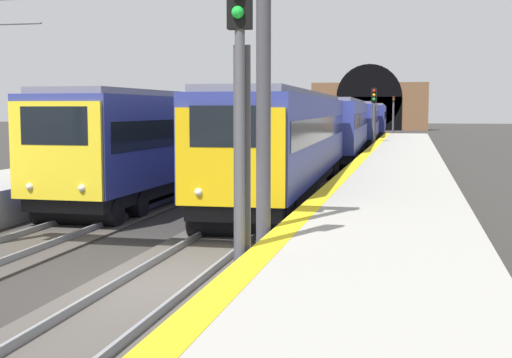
{
  "coord_description": "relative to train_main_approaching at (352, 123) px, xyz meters",
  "views": [
    {
      "loc": [
        -12.46,
        -4.6,
        3.36
      ],
      "look_at": [
        8.3,
        -0.0,
        1.25
      ],
      "focal_mm": 49.61,
      "sensor_mm": 36.0,
      "label": 1
    }
  ],
  "objects": [
    {
      "name": "ground_plane",
      "position": [
        -43.11,
        0.0,
        -2.26
      ],
      "size": [
        320.0,
        320.0,
        0.0
      ],
      "primitive_type": "plane",
      "color": "#302D2B"
    },
    {
      "name": "railway_signal_far",
      "position": [
        46.39,
        -1.89,
        0.79
      ],
      "size": [
        0.39,
        0.38,
        5.22
      ],
      "rotation": [
        0.0,
        0.0,
        3.14
      ],
      "color": "#4C4C54",
      "rests_on": "ground_plane"
    },
    {
      "name": "platform_right_edge_strip",
      "position": [
        -43.11,
        -2.29,
        -1.18
      ],
      "size": [
        112.0,
        0.5,
        0.01
      ],
      "primitive_type": "cube",
      "color": "yellow",
      "rests_on": "platform_right"
    },
    {
      "name": "track_main_line",
      "position": [
        -43.11,
        0.0,
        -2.22
      ],
      "size": [
        160.0,
        2.84,
        0.21
      ],
      "color": "#4C4742",
      "rests_on": "ground_plane"
    },
    {
      "name": "platform_right",
      "position": [
        -43.11,
        -4.0,
        -1.72
      ],
      "size": [
        112.0,
        3.92,
        1.08
      ],
      "primitive_type": "cube",
      "color": "#9E9B93",
      "rests_on": "ground_plane"
    },
    {
      "name": "tunnel_portal",
      "position": [
        59.84,
        2.29,
        1.58
      ],
      "size": [
        2.48,
        18.51,
        10.51
      ],
      "color": "brown",
      "rests_on": "ground_plane"
    },
    {
      "name": "railway_signal_mid",
      "position": [
        -4.78,
        -1.89,
        0.7
      ],
      "size": [
        0.39,
        0.38,
        4.85
      ],
      "rotation": [
        0.0,
        0.0,
        3.14
      ],
      "color": "#4C4C54",
      "rests_on": "ground_plane"
    },
    {
      "name": "overhead_signal_gantry",
      "position": [
        -42.44,
        2.29,
        2.65
      ],
      "size": [
        0.7,
        8.55,
        6.45
      ],
      "color": "#3F3F47",
      "rests_on": "ground_plane"
    },
    {
      "name": "train_adjacent_platform",
      "position": [
        -7.32,
        4.59,
        -0.0
      ],
      "size": [
        61.81,
        3.3,
        4.88
      ],
      "rotation": [
        0.0,
        0.0,
        3.12
      ],
      "color": "navy",
      "rests_on": "ground_plane"
    },
    {
      "name": "train_main_approaching",
      "position": [
        0.0,
        0.0,
        0.0
      ],
      "size": [
        77.74,
        3.39,
        3.98
      ],
      "rotation": [
        0.0,
        0.0,
        3.17
      ],
      "color": "navy",
      "rests_on": "ground_plane"
    },
    {
      "name": "railway_signal_near",
      "position": [
        -44.5,
        -1.89,
        1.15
      ],
      "size": [
        0.39,
        0.38,
        5.67
      ],
      "rotation": [
        0.0,
        0.0,
        3.14
      ],
      "color": "#4C4C54",
      "rests_on": "ground_plane"
    }
  ]
}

